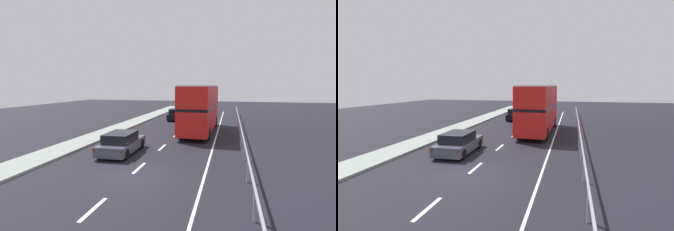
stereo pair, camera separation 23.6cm
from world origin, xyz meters
TOP-DOWN VIEW (x-y plane):
  - ground_plane at (0.00, 0.00)m, footprint 74.49×120.00m
  - near_sidewalk_kerb at (-6.28, 0.00)m, footprint 2.26×80.00m
  - lane_paint_markings at (2.25, 8.67)m, footprint 3.59×46.00m
  - bridge_side_railing at (5.40, 9.00)m, footprint 0.10×42.00m
  - double_decker_bus_red at (1.87, 12.41)m, footprint 2.69×10.16m
  - hatchback_car_near at (-2.13, 3.64)m, footprint 1.96×4.34m
  - sedan_car_ahead at (-1.96, 20.03)m, footprint 1.84×4.05m

SIDE VIEW (x-z plane):
  - ground_plane at x=0.00m, z-range -0.10..0.00m
  - lane_paint_markings at x=2.25m, z-range 0.00..0.01m
  - near_sidewalk_kerb at x=-6.28m, z-range 0.00..0.14m
  - hatchback_car_near at x=-2.13m, z-range -0.03..1.33m
  - sedan_car_ahead at x=-1.96m, z-range -0.04..1.41m
  - bridge_side_railing at x=5.40m, z-range 0.33..1.40m
  - double_decker_bus_red at x=1.87m, z-range 0.15..4.47m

